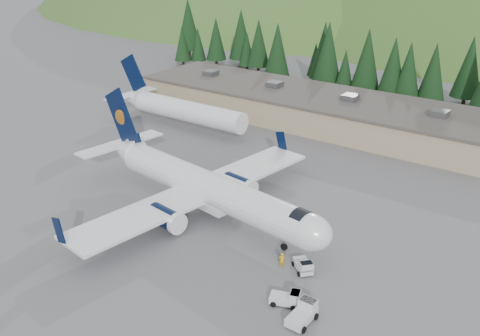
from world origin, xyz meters
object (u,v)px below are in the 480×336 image
object	(u,v)px
airliner	(204,187)
second_airliner	(176,108)
terminal_building	(322,109)
ramp_worker	(282,260)
baggage_tug_c	(303,313)
baggage_tug_a	(288,298)
baggage_tug_b	(304,266)

from	to	relation	value
airliner	second_airliner	world-z (taller)	airliner
airliner	terminal_building	size ratio (longest dim) A/B	0.53
second_airliner	ramp_worker	size ratio (longest dim) A/B	16.41
terminal_building	baggage_tug_c	bearing A→B (deg)	-64.17
airliner	ramp_worker	distance (m)	14.69
terminal_building	airliner	bearing A→B (deg)	-84.08
baggage_tug_a	baggage_tug_c	bearing A→B (deg)	-45.25
baggage_tug_b	airliner	bearing A→B (deg)	-152.39
airliner	second_airliner	size ratio (longest dim) A/B	1.36
baggage_tug_b	ramp_worker	distance (m)	2.28
baggage_tug_a	ramp_worker	xyz separation A→B (m)	(-3.53, 4.75, 0.18)
airliner	second_airliner	bearing A→B (deg)	145.53
second_airliner	ramp_worker	distance (m)	46.02
baggage_tug_c	ramp_worker	bearing A→B (deg)	45.15
ramp_worker	baggage_tug_b	bearing A→B (deg)	165.75
ramp_worker	terminal_building	bearing A→B (deg)	-97.70
airliner	terminal_building	world-z (taller)	airliner
second_airliner	terminal_building	world-z (taller)	second_airliner
baggage_tug_b	ramp_worker	bearing A→B (deg)	-122.26
baggage_tug_a	baggage_tug_b	world-z (taller)	baggage_tug_a
airliner	baggage_tug_b	distance (m)	16.61
second_airliner	baggage_tug_a	distance (m)	51.67
baggage_tug_c	terminal_building	bearing A→B (deg)	26.47
airliner	baggage_tug_c	distance (m)	22.25
baggage_tug_b	ramp_worker	world-z (taller)	ramp_worker
second_airliner	terminal_building	size ratio (longest dim) A/B	0.39
baggage_tug_a	ramp_worker	world-z (taller)	ramp_worker
airliner	ramp_worker	size ratio (longest dim) A/B	22.37
baggage_tug_b	terminal_building	world-z (taller)	terminal_building
baggage_tug_c	ramp_worker	size ratio (longest dim) A/B	1.91
airliner	ramp_worker	world-z (taller)	airliner
second_airliner	baggage_tug_b	distance (m)	47.48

